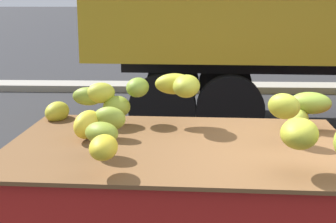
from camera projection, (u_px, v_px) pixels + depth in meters
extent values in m
cube|color=gray|center=(242.00, 87.00, 12.15)|extent=(80.00, 0.80, 0.16)
cube|color=#B21E19|center=(178.00, 200.00, 4.19)|extent=(2.79, 1.87, 0.08)
cube|color=#B21E19|center=(183.00, 142.00, 4.97)|extent=(2.73, 0.15, 0.44)
cube|color=#B21E19|center=(171.00, 216.00, 3.30)|extent=(2.73, 0.15, 0.44)
cube|color=#B21E19|center=(24.00, 167.00, 4.23)|extent=(0.12, 1.77, 0.44)
cube|color=#B21914|center=(183.00, 145.00, 5.00)|extent=(2.62, 0.11, 0.07)
cube|color=brown|center=(178.00, 146.00, 4.08)|extent=(2.92, 1.99, 0.03)
ellipsoid|color=#9EAC32|center=(298.00, 120.00, 4.45)|extent=(0.29, 0.39, 0.22)
ellipsoid|color=olive|center=(138.00, 87.00, 4.69)|extent=(0.26, 0.33, 0.19)
ellipsoid|color=olive|center=(88.00, 96.00, 4.62)|extent=(0.31, 0.21, 0.17)
ellipsoid|color=#8DA22F|center=(117.00, 107.00, 4.65)|extent=(0.34, 0.34, 0.21)
ellipsoid|color=#8EA532|center=(109.00, 119.00, 4.22)|extent=(0.31, 0.24, 0.21)
ellipsoid|color=gold|center=(101.00, 93.00, 4.62)|extent=(0.36, 0.35, 0.19)
ellipsoid|color=#9CA32A|center=(284.00, 106.00, 4.05)|extent=(0.35, 0.34, 0.21)
ellipsoid|color=#A5A729|center=(299.00, 134.00, 3.33)|extent=(0.34, 0.42, 0.21)
ellipsoid|color=gold|center=(57.00, 112.00, 4.90)|extent=(0.28, 0.36, 0.20)
ellipsoid|color=yellow|center=(88.00, 124.00, 4.17)|extent=(0.28, 0.41, 0.24)
ellipsoid|color=#A2A92D|center=(186.00, 86.00, 4.46)|extent=(0.29, 0.40, 0.21)
ellipsoid|color=gold|center=(174.00, 84.00, 4.64)|extent=(0.39, 0.26, 0.20)
ellipsoid|color=olive|center=(310.00, 103.00, 4.47)|extent=(0.43, 0.34, 0.20)
ellipsoid|color=olive|center=(102.00, 133.00, 3.71)|extent=(0.37, 0.36, 0.17)
ellipsoid|color=gold|center=(104.00, 147.00, 3.33)|extent=(0.20, 0.31, 0.17)
cylinder|color=black|center=(152.00, 189.00, 5.10)|extent=(0.65, 0.22, 0.64)
cylinder|color=black|center=(225.00, 83.00, 10.10)|extent=(1.09, 0.34, 1.08)
cylinder|color=black|center=(230.00, 109.00, 7.77)|extent=(1.09, 0.34, 1.08)
cylinder|color=black|center=(173.00, 82.00, 10.19)|extent=(1.09, 0.34, 1.08)
cylinder|color=black|center=(163.00, 108.00, 7.86)|extent=(1.09, 0.34, 1.08)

